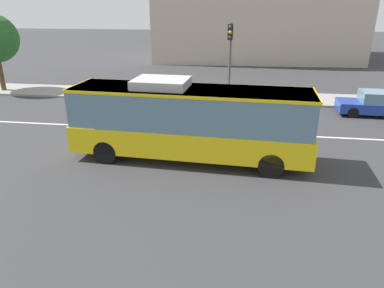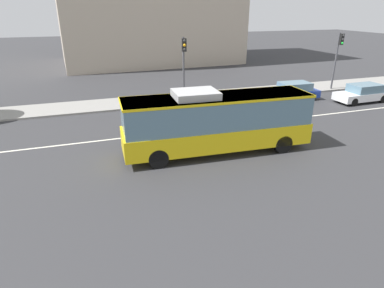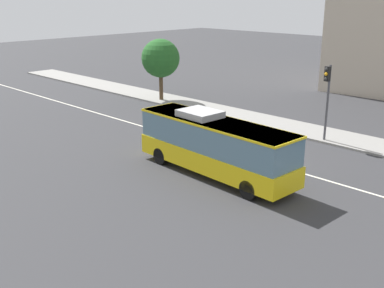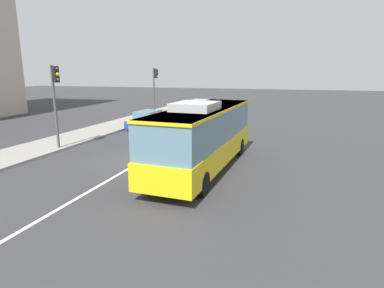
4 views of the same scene
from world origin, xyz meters
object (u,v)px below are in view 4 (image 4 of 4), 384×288
(sedan_white, at_px, (191,114))
(traffic_light_near_corner, at_px, (155,84))
(transit_bus, at_px, (204,134))
(traffic_light_mid_block, at_px, (56,93))
(sedan_blue, at_px, (147,120))

(sedan_white, distance_m, traffic_light_near_corner, 5.03)
(transit_bus, bearing_deg, traffic_light_mid_block, 85.81)
(traffic_light_near_corner, xyz_separation_m, traffic_light_mid_block, (-14.70, -0.04, 0.00))
(sedan_white, bearing_deg, traffic_light_mid_block, -17.31)
(transit_bus, relative_size, traffic_light_mid_block, 1.94)
(transit_bus, relative_size, traffic_light_near_corner, 1.94)
(sedan_white, relative_size, traffic_light_mid_block, 0.87)
(sedan_white, height_order, traffic_light_mid_block, traffic_light_mid_block)
(traffic_light_near_corner, bearing_deg, sedan_blue, -77.70)
(sedan_blue, xyz_separation_m, traffic_light_mid_block, (-9.10, 1.65, 2.84))
(traffic_light_near_corner, relative_size, traffic_light_mid_block, 1.00)
(traffic_light_mid_block, bearing_deg, sedan_blue, 84.44)
(sedan_white, relative_size, traffic_light_near_corner, 0.87)
(sedan_blue, distance_m, traffic_light_near_corner, 6.50)
(sedan_blue, bearing_deg, sedan_white, 156.76)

